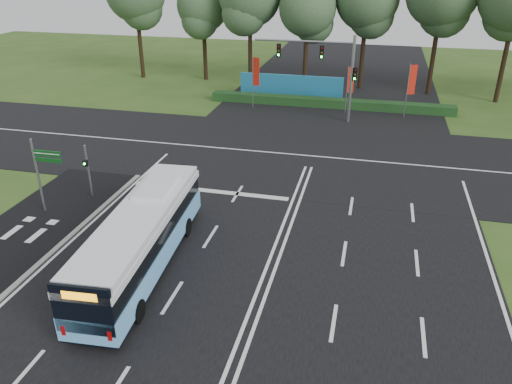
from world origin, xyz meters
TOP-DOWN VIEW (x-y plane):
  - ground at (0.00, 0.00)m, footprint 120.00×120.00m
  - road_main at (0.00, 0.00)m, footprint 20.00×120.00m
  - road_cross at (0.00, 12.00)m, footprint 120.00×14.00m
  - bike_path at (-12.50, -3.00)m, footprint 5.00×18.00m
  - kerb_strip at (-10.10, -3.00)m, footprint 0.25×18.00m
  - city_bus at (-5.31, -3.27)m, footprint 3.05×10.98m
  - pedestrian_signal at (-11.40, 2.68)m, footprint 0.29×0.41m
  - street_sign at (-12.64, 0.51)m, footprint 1.64×0.13m
  - banner_flag_left at (-6.52, 22.75)m, footprint 0.66×0.24m
  - banner_flag_mid at (1.77, 23.05)m, footprint 0.57×0.27m
  - banner_flag_right at (6.79, 22.83)m, footprint 0.65×0.27m
  - traffic_light_gantry at (0.21, 20.50)m, footprint 8.41×0.28m
  - hedge at (0.00, 24.50)m, footprint 22.00×1.20m
  - blue_hoarding at (-4.00, 27.00)m, footprint 10.00×0.30m
  - eucalyptus_row at (2.50, 31.23)m, footprint 54.80×8.65m

SIDE VIEW (x-z plane):
  - ground at x=0.00m, z-range 0.00..0.00m
  - road_main at x=0.00m, z-range 0.00..0.04m
  - road_cross at x=0.00m, z-range 0.00..0.05m
  - bike_path at x=-12.50m, z-range 0.00..0.06m
  - kerb_strip at x=-10.10m, z-range 0.00..0.12m
  - hedge at x=0.00m, z-range 0.00..0.80m
  - blue_hoarding at x=-4.00m, z-range 0.00..2.20m
  - city_bus at x=-5.31m, z-range 0.01..3.12m
  - pedestrian_signal at x=-11.40m, z-range 0.15..3.33m
  - street_sign at x=-12.64m, z-range 0.53..4.73m
  - banner_flag_mid at x=1.77m, z-range 0.64..4.76m
  - banner_flag_right at x=6.79m, z-range 0.70..5.29m
  - banner_flag_left at x=-6.52m, z-range 0.70..5.32m
  - traffic_light_gantry at x=0.21m, z-range 1.16..8.16m
  - eucalyptus_row at x=2.50m, z-range 2.25..15.20m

